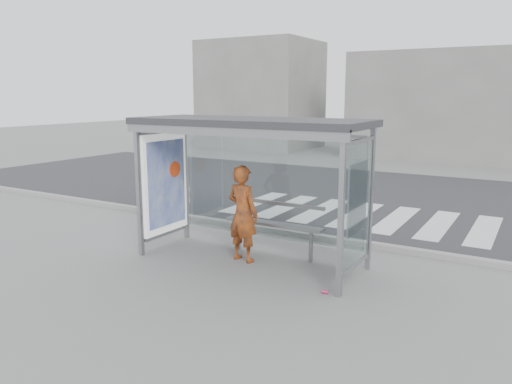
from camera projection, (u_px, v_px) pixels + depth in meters
ground at (250, 262)px, 9.19m from camera, size 80.00×80.00×0.00m
road at (368, 196)px, 15.13m from camera, size 30.00×10.00×0.01m
curb at (296, 234)px, 10.83m from camera, size 30.00×0.18×0.12m
crosswalk at (357, 215)px, 12.76m from camera, size 6.55×3.00×0.00m
bus_shelter at (234, 153)px, 9.04m from camera, size 4.25×1.65×2.62m
building_left at (261, 95)px, 28.82m from camera, size 6.00×5.00×6.00m
building_center at (442, 106)px, 23.97m from camera, size 8.00×5.00×5.00m
person at (243, 214)px, 9.10m from camera, size 0.71×0.53×1.79m
bench at (274, 224)px, 9.47m from camera, size 2.00×0.24×1.04m
soda_can at (325, 292)px, 7.71m from camera, size 0.11×0.07×0.06m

